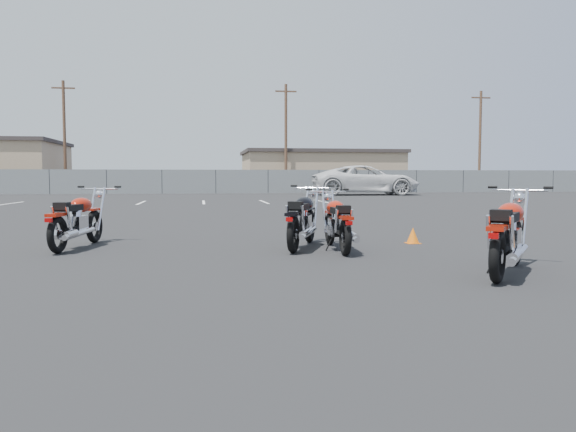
{
  "coord_description": "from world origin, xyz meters",
  "views": [
    {
      "loc": [
        -1.14,
        -7.99,
        1.26
      ],
      "look_at": [
        0.2,
        0.6,
        0.65
      ],
      "focal_mm": 35.0,
      "sensor_mm": 36.0,
      "label": 1
    }
  ],
  "objects": [
    {
      "name": "motorcycle_rear_red",
      "position": [
        2.79,
        -1.3,
        0.51
      ],
      "size": [
        1.77,
        2.06,
        1.12
      ],
      "color": "black",
      "rests_on": "ground"
    },
    {
      "name": "chainlink_fence",
      "position": [
        -0.0,
        35.0,
        0.9
      ],
      "size": [
        80.06,
        0.06,
        1.8
      ],
      "color": "slate",
      "rests_on": "ground"
    },
    {
      "name": "motorcycle_second_black",
      "position": [
        0.64,
        1.77,
        0.5
      ],
      "size": [
        1.25,
        2.21,
        1.1
      ],
      "color": "black",
      "rests_on": "ground"
    },
    {
      "name": "white_van",
      "position": [
        10.22,
        29.84,
        1.62
      ],
      "size": [
        3.97,
        8.74,
        3.24
      ],
      "primitive_type": "imported",
      "rotation": [
        0.0,
        0.0,
        1.51
      ],
      "color": "silver",
      "rests_on": "ground"
    },
    {
      "name": "training_cone_near",
      "position": [
        2.83,
        2.09,
        0.15
      ],
      "size": [
        0.25,
        0.25,
        0.3
      ],
      "color": "orange",
      "rests_on": "ground"
    },
    {
      "name": "motorcycle_third_red",
      "position": [
        1.18,
        1.35,
        0.47
      ],
      "size": [
        0.82,
        2.12,
        1.04
      ],
      "color": "black",
      "rests_on": "ground"
    },
    {
      "name": "utility_pole_d",
      "position": [
        24.0,
        40.0,
        4.69
      ],
      "size": [
        1.8,
        0.24,
        9.0
      ],
      "color": "#4D3223",
      "rests_on": "ground"
    },
    {
      "name": "utility_pole_c",
      "position": [
        6.0,
        39.0,
        4.69
      ],
      "size": [
        1.8,
        0.24,
        9.0
      ],
      "color": "#4D3223",
      "rests_on": "ground"
    },
    {
      "name": "motorcycle_front_red",
      "position": [
        -3.3,
        2.33,
        0.49
      ],
      "size": [
        0.93,
        2.21,
        1.08
      ],
      "color": "black",
      "rests_on": "ground"
    },
    {
      "name": "utility_pole_b",
      "position": [
        -12.0,
        40.0,
        4.69
      ],
      "size": [
        1.8,
        0.24,
        9.0
      ],
      "color": "#4D3223",
      "rests_on": "ground"
    },
    {
      "name": "parking_line_stripes",
      "position": [
        -2.5,
        20.0,
        0.0
      ],
      "size": [
        15.12,
        4.0,
        0.01
      ],
      "color": "silver",
      "rests_on": "ground"
    },
    {
      "name": "tan_building_east",
      "position": [
        10.0,
        44.0,
        1.86
      ],
      "size": [
        14.4,
        9.4,
        3.7
      ],
      "color": "tan",
      "rests_on": "ground"
    },
    {
      "name": "ground",
      "position": [
        0.0,
        0.0,
        0.0
      ],
      "size": [
        120.0,
        120.0,
        0.0
      ],
      "primitive_type": "plane",
      "color": "black",
      "rests_on": "ground"
    }
  ]
}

